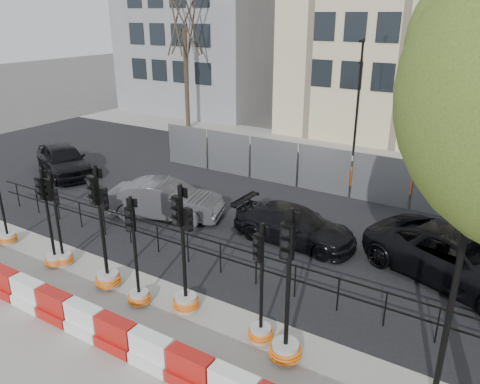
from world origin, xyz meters
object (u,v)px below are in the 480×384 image
Objects in this scene: car_a at (64,160)px; traffic_signal_d at (106,260)px; lamp_post_near at (461,255)px; traffic_signal_a at (6,227)px; traffic_signal_h at (286,332)px; car_c at (294,225)px.

traffic_signal_d is at bearing -98.84° from car_a.
lamp_post_near is 8.92m from traffic_signal_d.
traffic_signal_h reaches higher than traffic_signal_a.
traffic_signal_d reaches higher than car_c.
traffic_signal_a is at bearing 176.61° from traffic_signal_h.
lamp_post_near is 13.67m from traffic_signal_a.
traffic_signal_h is at bearing -154.84° from car_c.
traffic_signal_d reaches higher than traffic_signal_a.
lamp_post_near is 3.95m from traffic_signal_h.
traffic_signal_h is at bearing 5.40° from traffic_signal_d.
traffic_signal_h is 5.78m from car_c.
lamp_post_near is 1.41× the size of car_c.
car_a is at bearing 114.41° from traffic_signal_a.
traffic_signal_h reaches higher than car_a.
traffic_signal_d is at bearing 149.92° from car_c.
lamp_post_near reaches higher than car_c.
traffic_signal_h is at bearing -87.92° from car_a.
traffic_signal_a is 0.80× the size of traffic_signal_h.
car_a is (-9.00, 5.84, -0.11)m from traffic_signal_d.
traffic_signal_h reaches higher than traffic_signal_d.
car_c is at bearing 20.60° from traffic_signal_a.
car_c is (-2.31, 5.30, -0.15)m from traffic_signal_h.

